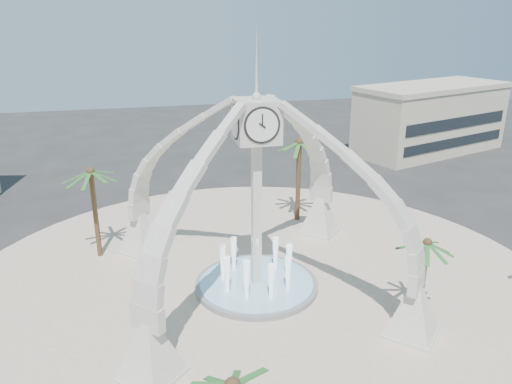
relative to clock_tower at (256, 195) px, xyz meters
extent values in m
plane|color=#282828|center=(0.00, 0.00, -6.49)|extent=(140.00, 140.00, 0.00)
cylinder|color=beige|center=(0.00, 0.00, -6.46)|extent=(40.00, 40.00, 0.06)
cube|color=beige|center=(0.00, 0.00, -1.59)|extent=(0.55, 0.55, 9.80)
cube|color=beige|center=(0.00, 0.00, 4.56)|extent=(2.50, 2.50, 2.50)
cone|color=beige|center=(0.00, 0.00, 7.81)|extent=(0.20, 0.20, 4.00)
cylinder|color=white|center=(0.00, -1.29, 4.56)|extent=(1.84, 0.04, 1.84)
pyramid|color=beige|center=(7.07, 7.07, -4.89)|extent=(3.80, 3.80, 3.20)
pyramid|color=beige|center=(-7.07, 7.07, -4.89)|extent=(3.80, 3.80, 3.20)
pyramid|color=beige|center=(-7.07, -7.07, -4.89)|extent=(3.80, 3.80, 3.20)
pyramid|color=beige|center=(7.07, -7.07, -4.89)|extent=(3.80, 3.80, 3.20)
cylinder|color=gray|center=(0.00, 0.00, -6.29)|extent=(8.00, 8.00, 0.40)
cylinder|color=#98CBE3|center=(0.00, 0.00, -6.07)|extent=(7.40, 7.40, 0.04)
cone|color=white|center=(0.00, 0.00, -4.47)|extent=(0.60, 0.60, 3.20)
cube|color=#BDB093|center=(30.00, 28.00, -2.49)|extent=(21.49, 13.79, 8.00)
cube|color=#BDB093|center=(30.00, 28.00, 1.81)|extent=(21.87, 14.17, 0.60)
cylinder|color=brown|center=(8.62, -5.35, -4.07)|extent=(0.32, 0.32, 4.84)
cylinder|color=brown|center=(-10.11, 7.19, -3.14)|extent=(0.35, 0.35, 6.70)
cylinder|color=brown|center=(6.21, 10.16, -2.95)|extent=(0.41, 0.41, 7.07)
camera|label=1|loc=(-7.00, -27.74, 10.43)|focal=35.00mm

